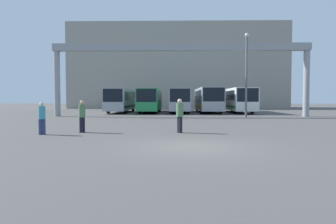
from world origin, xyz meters
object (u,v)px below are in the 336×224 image
(bus_slot_4, at_px, (237,99))
(bus_slot_2, at_px, (179,99))
(bus_slot_1, at_px, (151,99))
(pedestrian_mid_left, at_px, (42,117))
(lamp_post, at_px, (246,72))
(pedestrian_far_center, at_px, (180,115))
(bus_slot_0, at_px, (122,99))
(pedestrian_near_left, at_px, (82,116))
(bus_slot_3, at_px, (208,99))

(bus_slot_4, bearing_deg, bus_slot_2, 177.16)
(bus_slot_1, distance_m, bus_slot_2, 3.73)
(bus_slot_4, bearing_deg, pedestrian_mid_left, -121.21)
(bus_slot_1, relative_size, pedestrian_mid_left, 7.66)
(pedestrian_mid_left, distance_m, lamp_post, 19.32)
(bus_slot_2, distance_m, pedestrian_far_center, 23.54)
(bus_slot_0, distance_m, lamp_post, 17.29)
(pedestrian_near_left, bearing_deg, bus_slot_1, 20.71)
(bus_slot_4, distance_m, lamp_post, 10.83)
(bus_slot_3, bearing_deg, bus_slot_4, -1.45)
(bus_slot_0, bearing_deg, bus_slot_1, 8.21)
(pedestrian_near_left, bearing_deg, bus_slot_3, 3.33)
(bus_slot_3, relative_size, pedestrian_far_center, 6.48)
(bus_slot_4, bearing_deg, bus_slot_3, 178.55)
(bus_slot_4, height_order, pedestrian_far_center, bus_slot_4)
(bus_slot_0, relative_size, pedestrian_near_left, 6.69)
(bus_slot_3, distance_m, pedestrian_far_center, 23.62)
(bus_slot_0, bearing_deg, bus_slot_4, -0.00)
(pedestrian_far_center, bearing_deg, bus_slot_2, 151.35)
(pedestrian_mid_left, xyz_separation_m, lamp_post, (13.23, 13.65, 3.44))
(bus_slot_1, bearing_deg, pedestrian_far_center, -81.93)
(bus_slot_1, relative_size, bus_slot_4, 1.10)
(pedestrian_far_center, bearing_deg, bus_slot_1, 160.32)
(pedestrian_mid_left, bearing_deg, lamp_post, 22.46)
(pedestrian_near_left, distance_m, lamp_post, 17.49)
(bus_slot_0, xyz_separation_m, lamp_post, (13.54, -10.44, 2.57))
(bus_slot_0, distance_m, bus_slot_1, 3.76)
(bus_slot_3, height_order, pedestrian_mid_left, bus_slot_3)
(pedestrian_near_left, height_order, lamp_post, lamp_post)
(bus_slot_4, xyz_separation_m, pedestrian_far_center, (-7.82, -23.15, -0.82))
(bus_slot_0, relative_size, pedestrian_mid_left, 6.99)
(pedestrian_near_left, bearing_deg, pedestrian_far_center, -65.35)
(bus_slot_4, relative_size, pedestrian_mid_left, 6.99)
(bus_slot_2, xyz_separation_m, bus_slot_4, (7.45, -0.37, 0.03))
(pedestrian_far_center, bearing_deg, bus_slot_0, 169.26)
(bus_slot_4, xyz_separation_m, lamp_post, (-1.36, -10.44, 2.53))
(bus_slot_3, bearing_deg, pedestrian_mid_left, -114.20)
(bus_slot_2, height_order, bus_slot_3, bus_slot_3)
(bus_slot_1, distance_m, bus_slot_4, 11.19)
(bus_slot_1, height_order, pedestrian_near_left, bus_slot_1)
(bus_slot_2, relative_size, pedestrian_near_left, 7.13)
(bus_slot_1, xyz_separation_m, bus_slot_2, (3.72, -0.17, 0.02))
(pedestrian_far_center, relative_size, pedestrian_near_left, 1.05)
(bus_slot_0, distance_m, pedestrian_far_center, 24.22)
(bus_slot_2, relative_size, pedestrian_mid_left, 7.45)
(bus_slot_4, bearing_deg, pedestrian_near_left, -119.17)
(pedestrian_far_center, bearing_deg, lamp_post, 125.32)
(pedestrian_mid_left, bearing_deg, bus_slot_1, 58.67)
(bus_slot_1, relative_size, bus_slot_3, 1.08)
(lamp_post, bearing_deg, pedestrian_far_center, -116.93)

